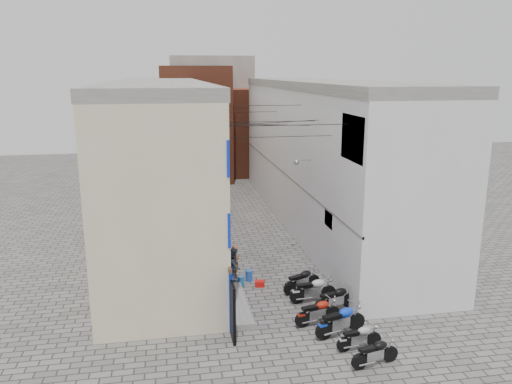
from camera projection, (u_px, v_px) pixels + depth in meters
ground at (296, 326)px, 19.15m from camera, size 90.00×90.00×0.00m
plinth at (212, 226)px, 31.20m from camera, size 0.90×26.00×0.25m
building_left at (161, 158)px, 29.62m from camera, size 5.10×27.00×9.00m
building_right at (322, 153)px, 31.38m from camera, size 5.94×26.00×9.00m
building_far_brick_left at (196, 124)px, 44.41m from camera, size 6.00×6.00×10.00m
building_far_brick_right at (247, 131)px, 47.42m from camera, size 5.00×6.00×8.00m
building_far_concrete at (212, 113)px, 50.38m from camera, size 8.00×5.00×11.00m
far_shopfront at (222, 171)px, 42.97m from camera, size 2.00×0.30×2.40m
overhead_wires at (260, 121)px, 24.78m from camera, size 5.80×13.02×1.32m
motorcycle_a at (375, 351)px, 16.48m from camera, size 1.86×0.91×1.03m
motorcycle_b at (359, 336)px, 17.49m from camera, size 1.76×0.75×0.99m
motorcycle_c at (341, 319)px, 18.40m from camera, size 2.27×1.28×1.25m
motorcycle_d at (318, 311)px, 19.21m from camera, size 2.01×1.01×1.11m
motorcycle_e at (336, 298)px, 20.25m from camera, size 2.12×1.15×1.17m
motorcycle_f at (313, 288)px, 21.07m from camera, size 2.10×0.79×1.20m
motorcycle_g at (302, 279)px, 22.09m from camera, size 2.04×1.35×1.13m
person_a at (236, 261)px, 22.99m from camera, size 0.38×0.57×1.54m
person_b at (234, 266)px, 22.26m from camera, size 0.86×0.97×1.65m
water_jug_near at (241, 281)px, 22.69m from camera, size 0.35×0.35×0.47m
water_jug_far at (249, 276)px, 23.26m from camera, size 0.43×0.43×0.52m
red_crate at (260, 284)px, 22.68m from camera, size 0.46×0.37×0.27m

